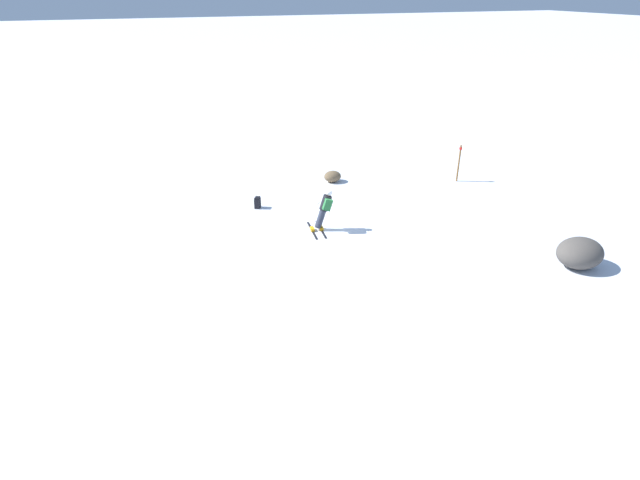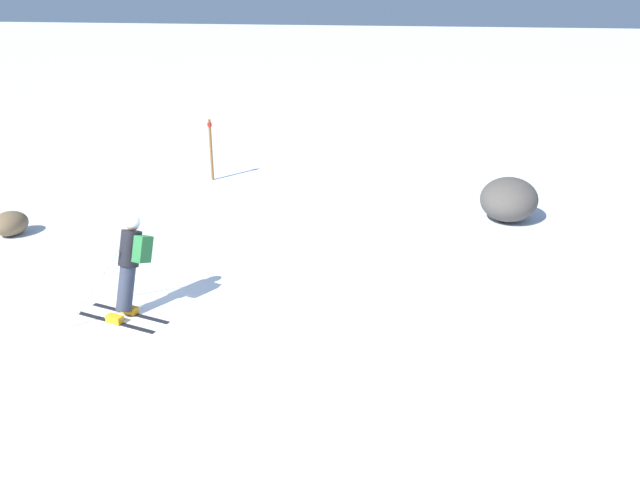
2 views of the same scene
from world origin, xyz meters
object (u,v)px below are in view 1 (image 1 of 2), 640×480
(spare_backpack, at_px, (258,203))
(exposed_boulder_1, at_px, (580,253))
(skier, at_px, (324,208))
(exposed_boulder_0, at_px, (333,176))
(trail_marker, at_px, (459,162))

(spare_backpack, height_order, exposed_boulder_1, exposed_boulder_1)
(skier, xyz_separation_m, exposed_boulder_0, (-2.32, -4.91, -0.65))
(spare_backpack, height_order, exposed_boulder_0, exposed_boulder_0)
(skier, height_order, spare_backpack, skier)
(exposed_boulder_0, height_order, trail_marker, trail_marker)
(skier, bearing_deg, trail_marker, -154.14)
(exposed_boulder_0, bearing_deg, skier, 64.68)
(skier, xyz_separation_m, exposed_boulder_1, (-7.12, 5.73, -0.41))
(skier, distance_m, exposed_boulder_1, 9.15)
(exposed_boulder_1, distance_m, trail_marker, 8.65)
(exposed_boulder_0, xyz_separation_m, trail_marker, (-5.77, 2.06, 0.72))
(exposed_boulder_0, relative_size, trail_marker, 0.47)
(exposed_boulder_1, bearing_deg, exposed_boulder_0, -65.73)
(exposed_boulder_1, bearing_deg, skier, -38.85)
(skier, relative_size, spare_backpack, 3.41)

